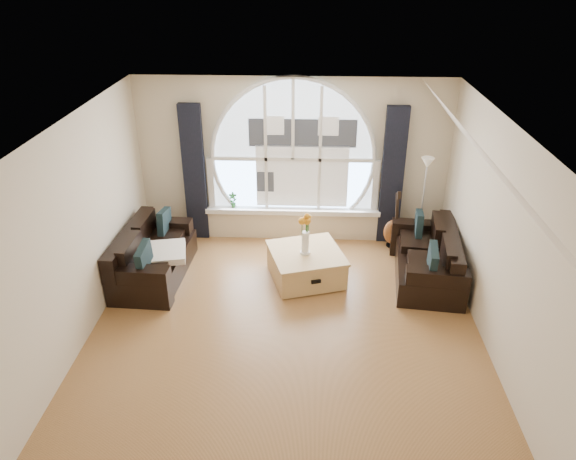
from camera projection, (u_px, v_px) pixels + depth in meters
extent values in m
cube|color=brown|center=(285.00, 335.00, 6.86)|extent=(5.00, 5.50, 0.01)
cube|color=silver|center=(284.00, 130.00, 5.61)|extent=(5.00, 5.50, 0.01)
cube|color=beige|center=(293.00, 161.00, 8.67)|extent=(5.00, 0.01, 2.70)
cube|color=beige|center=(266.00, 429.00, 3.80)|extent=(5.00, 0.01, 2.70)
cube|color=beige|center=(73.00, 238.00, 6.33)|extent=(0.01, 5.50, 2.70)
cube|color=beige|center=(503.00, 247.00, 6.14)|extent=(0.01, 5.50, 2.70)
cube|color=silver|center=(491.00, 164.00, 5.69)|extent=(0.92, 5.50, 0.72)
cube|color=silver|center=(293.00, 145.00, 8.52)|extent=(2.60, 0.06, 2.15)
cube|color=white|center=(293.00, 211.00, 8.97)|extent=(2.90, 0.22, 0.08)
cube|color=white|center=(293.00, 146.00, 8.49)|extent=(2.76, 0.08, 2.15)
cube|color=silver|center=(302.00, 153.00, 8.56)|extent=(1.70, 0.02, 1.50)
cube|color=black|center=(194.00, 174.00, 8.72)|extent=(0.35, 0.12, 2.30)
cube|color=black|center=(392.00, 177.00, 8.60)|extent=(0.35, 0.12, 2.30)
cube|color=black|center=(153.00, 253.00, 7.93)|extent=(0.94, 1.75, 0.76)
cube|color=black|center=(427.00, 255.00, 7.88)|extent=(1.03, 1.77, 0.75)
cube|color=tan|center=(306.00, 264.00, 7.94)|extent=(1.26, 1.26, 0.50)
cube|color=silver|center=(166.00, 252.00, 7.74)|extent=(0.65, 0.65, 0.10)
cube|color=white|center=(306.00, 229.00, 7.63)|extent=(0.24, 0.24, 0.70)
cube|color=#B2B2B2|center=(422.00, 206.00, 8.44)|extent=(0.24, 0.24, 1.60)
cube|color=brown|center=(396.00, 219.00, 8.63)|extent=(0.39, 0.30, 1.06)
imported|color=#1E6023|center=(233.00, 200.00, 8.93)|extent=(0.16, 0.12, 0.27)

